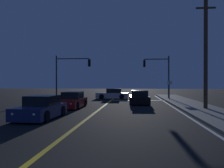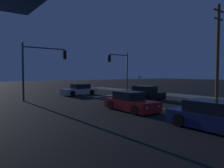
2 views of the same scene
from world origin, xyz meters
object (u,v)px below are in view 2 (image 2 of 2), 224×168
Objects in this scene: car_lead_oncoming_red at (130,102)px; traffic_signal_far_left at (40,62)px; car_distant_tail_silver at (79,90)px; traffic_signal_near_right at (121,66)px; street_sign_corner at (140,81)px; car_following_oncoming_black at (143,93)px; utility_pole_right at (218,51)px; car_side_waiting_navy at (214,117)px.

traffic_signal_far_left is at bearing -71.69° from car_lead_oncoming_red.
traffic_signal_near_right is at bearing -96.67° from car_distant_tail_silver.
traffic_signal_near_right reaches higher than car_distant_tail_silver.
street_sign_corner reaches higher than car_lead_oncoming_red.
utility_pole_right is at bearing -47.99° from car_following_oncoming_black.
car_side_waiting_navy is 16.51m from traffic_signal_far_left.
traffic_signal_near_right is (8.39, 11.31, 3.07)m from car_lead_oncoming_red.
street_sign_corner is (12.25, -1.40, -2.14)m from traffic_signal_far_left.
car_following_oncoming_black is (5.70, 4.38, 0.00)m from car_lead_oncoming_red.
car_following_oncoming_black is 8.29m from utility_pole_right.
traffic_signal_near_right is 0.60× the size of utility_pole_right.
car_following_oncoming_black is at bearing -117.93° from car_side_waiting_navy.
traffic_signal_far_left is (-11.37, -1.40, 0.08)m from traffic_signal_near_right.
car_lead_oncoming_red is 12.62m from street_sign_corner.
car_lead_oncoming_red is 0.46× the size of utility_pole_right.
traffic_signal_far_left is at bearing -78.52° from car_side_waiting_navy.
traffic_signal_far_left reaches higher than traffic_signal_near_right.
car_distant_tail_silver is 0.46× the size of utility_pole_right.
car_side_waiting_navy is at bearing 88.96° from car_lead_oncoming_red.
traffic_signal_far_left is 0.60× the size of utility_pole_right.
street_sign_corner is (9.26, 8.51, 1.01)m from car_lead_oncoming_red.
car_side_waiting_navy is (-0.27, -6.07, 0.00)m from car_lead_oncoming_red.
street_sign_corner is (-1.40, 9.25, -3.22)m from utility_pole_right.
utility_pole_right is at bearing -147.78° from car_distant_tail_silver.
car_side_waiting_navy is at bearing 170.55° from car_distant_tail_silver.
car_lead_oncoming_red is 14.41m from traffic_signal_near_right.
utility_pole_right reaches higher than car_distant_tail_silver.
car_side_waiting_navy is 0.47× the size of utility_pole_right.
utility_pole_right is 3.92× the size of street_sign_corner.
car_following_oncoming_black is 10.77m from traffic_signal_far_left.
utility_pole_right is at bearing -37.97° from traffic_signal_far_left.
car_lead_oncoming_red is at bearing -137.43° from street_sign_corner.
car_distant_tail_silver is at bearing -99.59° from car_lead_oncoming_red.
car_lead_oncoming_red is 10.82m from traffic_signal_far_left.
car_lead_oncoming_red is 1.81× the size of street_sign_corner.
car_following_oncoming_black is (5.98, 10.44, 0.00)m from car_side_waiting_navy.
car_following_oncoming_black is at bearing 134.13° from utility_pole_right.
traffic_signal_far_left reaches higher than car_distant_tail_silver.
traffic_signal_far_left reaches higher than street_sign_corner.
utility_pole_right is (10.66, -0.74, 4.24)m from car_lead_oncoming_red.
car_distant_tail_silver is at bearing 20.42° from traffic_signal_far_left.
car_side_waiting_navy is 0.79× the size of traffic_signal_far_left.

